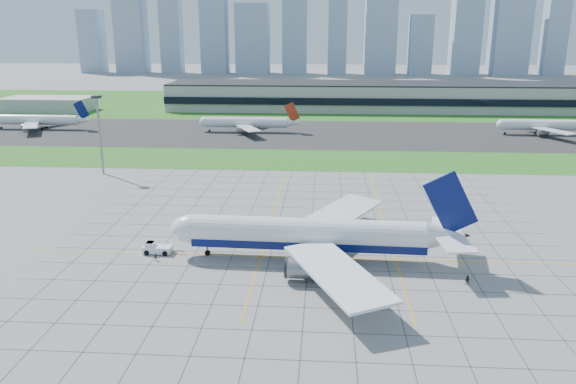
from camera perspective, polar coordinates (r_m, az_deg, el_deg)
name	(u,v)px	position (r m, az deg, el deg)	size (l,w,h in m)	color
ground	(309,254)	(119.43, 2.12, -6.30)	(1400.00, 1400.00, 0.00)	gray
grass_median	(317,160)	(205.52, 2.92, 3.27)	(700.00, 35.00, 0.04)	#346D1F
asphalt_taxiway	(319,134)	(259.44, 3.14, 5.95)	(700.00, 75.00, 0.04)	#383838
grass_far	(321,104)	(368.24, 3.39, 8.94)	(700.00, 145.00, 0.04)	#346D1F
apron_markings	(312,236)	(129.74, 2.46, -4.44)	(120.00, 130.00, 0.03)	#474744
terminal	(388,96)	(344.34, 10.13, 9.55)	(260.00, 43.00, 15.80)	#B7B7B2
service_block	(48,104)	(361.89, -23.20, 8.20)	(50.00, 25.00, 8.00)	#B7B7B2
light_mast	(99,125)	(192.25, -18.65, 6.47)	(2.50, 2.50, 25.60)	gray
city_skyline	(317,18)	(630.68, 2.92, 17.27)	(523.00, 32.40, 160.00)	#91A7BE
airliner	(310,235)	(114.80, 2.26, -4.38)	(62.18, 62.96, 19.57)	white
pushback_tug	(156,248)	(122.66, -13.23, -5.58)	(8.77, 3.25, 2.43)	white
crew_near	(156,257)	(119.03, -13.28, -6.41)	(0.58, 0.38, 1.59)	black
crew_far	(468,280)	(110.20, 17.79, -8.55)	(0.95, 0.74, 1.95)	black
distant_jet_0	(38,120)	(295.78, -24.08, 6.71)	(46.63, 42.66, 14.08)	white
distant_jet_1	(247,122)	(263.17, -4.19, 7.06)	(44.65, 42.66, 14.08)	white
distant_jet_2	(541,125)	(280.07, 24.31, 6.24)	(39.35, 42.66, 14.08)	white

